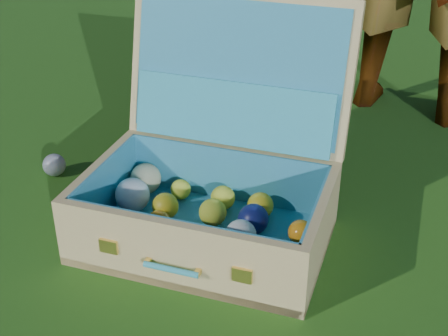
% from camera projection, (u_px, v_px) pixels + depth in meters
% --- Properties ---
extents(ground, '(60.00, 60.00, 0.00)m').
position_uv_depth(ground, '(213.00, 213.00, 1.86)').
color(ground, '#215114').
rests_on(ground, ground).
extents(stray_ball, '(0.08, 0.08, 0.08)m').
position_uv_depth(stray_ball, '(54.00, 165.00, 2.05)').
color(stray_ball, teal).
rests_on(stray_ball, ground).
extents(suitcase, '(0.80, 0.76, 0.62)m').
position_uv_depth(suitcase, '(215.00, 171.00, 1.73)').
color(suitcase, tan).
rests_on(suitcase, ground).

